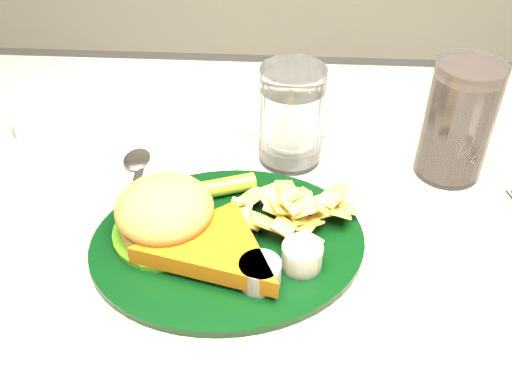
% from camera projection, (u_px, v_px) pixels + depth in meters
% --- Properties ---
extents(dinner_plate, '(0.33, 0.30, 0.07)m').
position_uv_depth(dinner_plate, '(227.00, 222.00, 0.59)').
color(dinner_plate, black).
rests_on(dinner_plate, table).
extents(water_glass, '(0.08, 0.08, 0.13)m').
position_uv_depth(water_glass, '(292.00, 116.00, 0.70)').
color(water_glass, white).
rests_on(water_glass, table).
extents(cola_glass, '(0.09, 0.09, 0.15)m').
position_uv_depth(cola_glass, '(458.00, 121.00, 0.67)').
color(cola_glass, black).
rests_on(cola_glass, table).
extents(spoon, '(0.06, 0.17, 0.01)m').
position_uv_depth(spoon, '(132.00, 199.00, 0.67)').
color(spoon, silver).
rests_on(spoon, table).
extents(ramekin, '(0.05, 0.05, 0.03)m').
position_uv_depth(ramekin, '(31.00, 124.00, 0.77)').
color(ramekin, silver).
rests_on(ramekin, table).
extents(wrapped_straw, '(0.19, 0.07, 0.01)m').
position_uv_depth(wrapped_straw, '(298.00, 133.00, 0.78)').
color(wrapped_straw, white).
rests_on(wrapped_straw, table).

